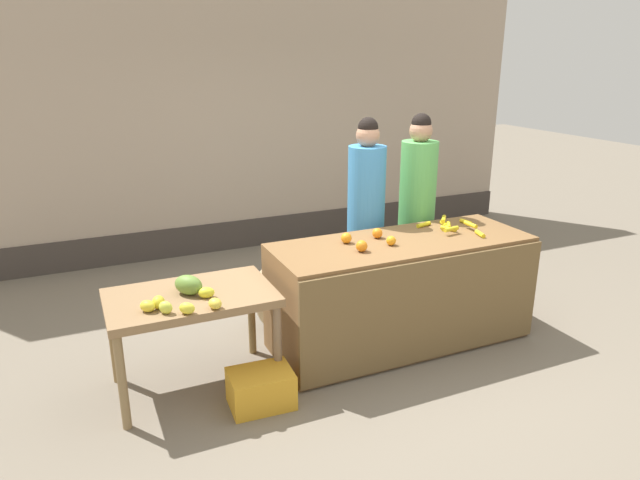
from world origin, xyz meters
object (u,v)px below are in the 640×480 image
(produce_sack, at_px, (271,297))
(produce_crate, at_px, (261,389))
(vendor_woman_blue_shirt, at_px, (366,218))
(vendor_woman_green_shirt, at_px, (416,212))

(produce_sack, bearing_deg, produce_crate, -112.99)
(vendor_woman_blue_shirt, distance_m, vendor_woman_green_shirt, 0.52)
(vendor_woman_green_shirt, bearing_deg, vendor_woman_blue_shirt, 175.63)
(produce_crate, bearing_deg, vendor_woman_blue_shirt, 37.56)
(produce_crate, bearing_deg, vendor_woman_green_shirt, 28.30)
(vendor_woman_green_shirt, relative_size, produce_sack, 3.16)
(vendor_woman_blue_shirt, height_order, produce_crate, vendor_woman_blue_shirt)
(vendor_woman_blue_shirt, bearing_deg, vendor_woman_green_shirt, -4.37)
(vendor_woman_blue_shirt, relative_size, produce_crate, 4.18)
(produce_crate, bearing_deg, produce_sack, 67.01)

